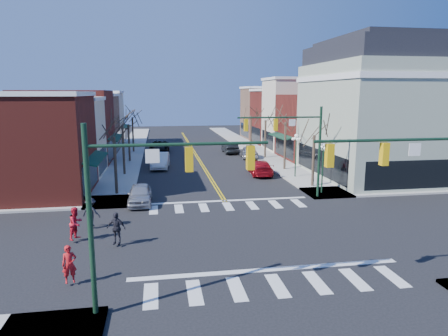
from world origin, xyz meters
name	(u,v)px	position (x,y,z in m)	size (l,w,h in m)	color
ground	(246,236)	(0.00, 0.00, 0.00)	(160.00, 160.00, 0.00)	black
sidewalk_left	(122,173)	(-8.75, 20.00, 0.07)	(3.50, 70.00, 0.15)	#9E9B93
sidewalk_right	(285,168)	(8.75, 20.00, 0.07)	(3.50, 70.00, 0.15)	#9E9B93
bldg_left_brick_a	(23,147)	(-15.50, 11.75, 4.00)	(10.00, 8.50, 8.00)	maroon
bldg_left_stucco_a	(49,139)	(-15.50, 19.50, 3.75)	(10.00, 7.00, 7.50)	beige
bldg_left_brick_b	(67,127)	(-15.50, 27.50, 4.25)	(10.00, 9.00, 8.50)	maroon
bldg_left_tan	(80,125)	(-15.50, 35.75, 3.90)	(10.00, 7.50, 7.80)	#8D664D
bldg_left_stucco_b	(89,120)	(-15.50, 43.50, 4.10)	(10.00, 8.00, 8.20)	beige
bldg_right_brick_a	(323,127)	(15.50, 25.75, 4.00)	(10.00, 8.50, 8.00)	maroon
bldg_right_stucco	(302,116)	(15.50, 33.50, 5.00)	(10.00, 7.00, 10.00)	beige
bldg_right_brick_b	(285,118)	(15.50, 41.00, 4.25)	(10.00, 8.00, 8.50)	maroon
bldg_right_tan	(272,114)	(15.50, 49.00, 4.50)	(10.00, 8.00, 9.00)	#8D664D
victorian_corner	(381,109)	(16.50, 14.50, 6.66)	(12.25, 14.25, 13.30)	#96A18C
traffic_mast_near_left	(142,192)	(-5.55, -7.40, 4.71)	(6.60, 0.28, 7.20)	#14331E
traffic_mast_near_right	(421,181)	(5.55, -7.40, 4.71)	(6.60, 0.28, 7.20)	#14331E
traffic_mast_far_right	(297,139)	(5.55, 7.40, 4.71)	(6.60, 0.28, 7.20)	#14331E
lamppost_corner	(323,159)	(8.20, 8.50, 2.96)	(0.36, 0.36, 4.33)	#14331E
lamppost_midblock	(296,148)	(8.20, 15.00, 2.96)	(0.36, 0.36, 4.33)	#14331E
tree_left_a	(115,166)	(-8.40, 11.00, 2.38)	(0.24, 0.24, 4.76)	#382B21
tree_left_b	(124,151)	(-8.40, 19.00, 2.52)	(0.24, 0.24, 5.04)	#382B21
tree_left_c	(129,143)	(-8.40, 27.00, 2.27)	(0.24, 0.24, 4.55)	#382B21
tree_left_d	(133,135)	(-8.40, 35.00, 2.45)	(0.24, 0.24, 4.90)	#382B21
tree_right_a	(313,161)	(8.40, 11.00, 2.31)	(0.24, 0.24, 4.62)	#382B21
tree_right_b	(285,146)	(8.40, 19.00, 2.59)	(0.24, 0.24, 5.18)	#382B21
tree_right_c	(265,140)	(8.40, 27.00, 2.42)	(0.24, 0.24, 4.83)	#382B21
tree_right_d	(251,133)	(8.40, 35.00, 2.48)	(0.24, 0.24, 4.97)	#382B21
car_left_near	(140,194)	(-6.40, 8.00, 0.73)	(1.73, 4.31, 1.47)	#ABAAAF
car_left_mid	(160,161)	(-4.80, 22.43, 0.84)	(1.79, 5.12, 1.69)	silver
car_left_far	(160,146)	(-4.80, 34.86, 0.80)	(2.67, 5.79, 1.61)	black
car_right_near	(260,168)	(5.21, 17.11, 0.74)	(2.07, 5.10, 1.48)	maroon
car_right_mid	(249,152)	(6.40, 27.45, 0.82)	(1.94, 4.82, 1.64)	#B3B2B7
car_right_far	(230,147)	(4.80, 32.22, 0.80)	(1.69, 4.84, 1.59)	black
pedestrian_red_a	(69,264)	(-8.84, -4.72, 0.98)	(0.61, 0.40, 1.66)	red
pedestrian_red_b	(76,223)	(-9.58, 0.68, 1.07)	(0.90, 0.70, 1.85)	red
pedestrian_dark_a	(116,228)	(-7.30, -0.41, 1.03)	(1.03, 0.43, 1.77)	#23222A
pedestrian_dark_b	(91,212)	(-9.10, 2.82, 1.04)	(1.15, 0.66, 1.78)	black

